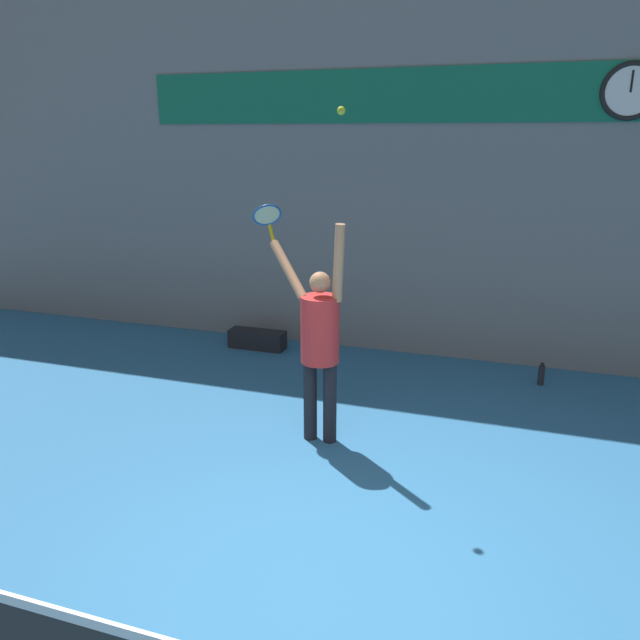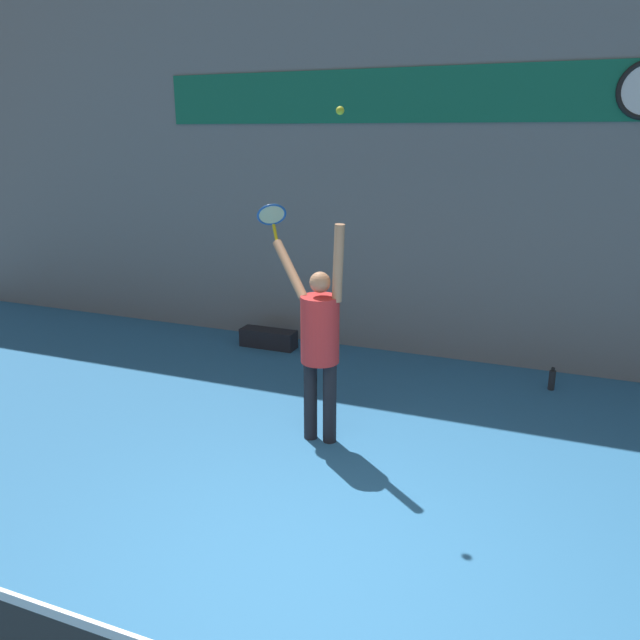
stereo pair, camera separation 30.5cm
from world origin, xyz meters
The scene contains 9 objects.
ground_plane centered at (0.00, 0.00, 0.00)m, with size 18.00×18.00×0.00m, color teal.
back_wall centered at (0.00, 4.76, 2.50)m, with size 18.00×0.10×5.00m.
sponsor_banner centered at (0.00, 4.70, 3.31)m, with size 7.94×0.02×0.64m.
scoreboard_clock centered at (1.98, 4.68, 3.31)m, with size 0.62×0.06×0.62m.
tennis_player centered at (-0.70, 1.97, 1.05)m, with size 0.90×0.58×2.11m.
tennis_racket centered at (-1.43, 2.52, 2.06)m, with size 0.37×0.42×0.37m.
tennis_ball centered at (-0.47, 1.85, 3.04)m, with size 0.07×0.07×0.07m.
water_bottle centered at (1.36, 4.10, 0.12)m, with size 0.08×0.08×0.27m.
equipment_bag centered at (-2.37, 4.24, 0.13)m, with size 0.79×0.26×0.25m.
Camera 1 is at (1.05, -3.25, 2.87)m, focal length 35.00 mm.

